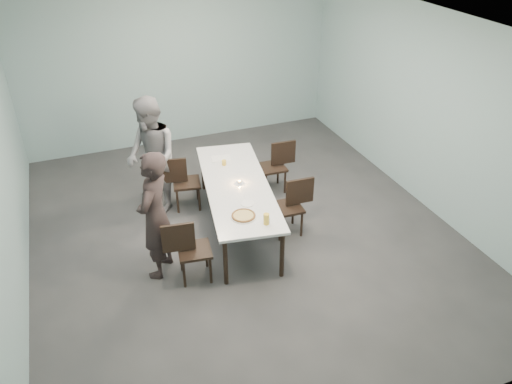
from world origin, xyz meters
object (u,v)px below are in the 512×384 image
object	(u,v)px
side_plate	(247,204)
water_tumbler	(267,220)
chair_far_right	(277,163)
chair_far_left	(181,179)
pizza	(243,216)
chair_near_right	(292,202)
chair_near_left	(188,247)
amber_tumbler	(224,163)
diner_near	(155,216)
table	(237,188)
beer_glass	(266,219)
diner_far	(152,156)
tealight	(240,182)

from	to	relation	value
side_plate	water_tumbler	xyz separation A→B (m)	(0.07, -0.51, 0.04)
chair_far_right	side_plate	world-z (taller)	chair_far_right
chair_far_left	side_plate	xyz separation A→B (m)	(0.59, -1.40, 0.25)
pizza	water_tumbler	xyz separation A→B (m)	(0.23, -0.24, 0.03)
chair_far_left	chair_near_right	world-z (taller)	same
chair_near_left	amber_tumbler	world-z (taller)	chair_near_left
chair_near_left	diner_near	distance (m)	0.57
chair_near_right	side_plate	size ratio (longest dim) A/B	4.83
pizza	diner_near	bearing A→B (deg)	167.51
pizza	amber_tumbler	world-z (taller)	amber_tumbler
pizza	water_tumbler	world-z (taller)	water_tumbler
table	beer_glass	distance (m)	1.08
diner_far	beer_glass	world-z (taller)	diner_far
chair_near_right	pizza	world-z (taller)	chair_near_right
pizza	side_plate	world-z (taller)	pizza
amber_tumbler	side_plate	bearing A→B (deg)	-92.45
chair_far_left	diner_far	world-z (taller)	diner_far
diner_far	pizza	size ratio (longest dim) A/B	5.41
chair_far_left	pizza	distance (m)	1.75
chair_far_left	amber_tumbler	size ratio (longest dim) A/B	10.88
diner_near	side_plate	distance (m)	1.26
chair_far_right	amber_tumbler	distance (m)	1.04
diner_far	water_tumbler	xyz separation A→B (m)	(1.05, -2.04, -0.13)
beer_glass	diner_far	bearing A→B (deg)	116.88
pizza	amber_tumbler	bearing A→B (deg)	81.82
diner_near	water_tumbler	bearing A→B (deg)	103.02
table	diner_near	xyz separation A→B (m)	(-1.29, -0.58, 0.19)
chair_far_right	beer_glass	distance (m)	2.15
pizza	tealight	bearing A→B (deg)	73.80
tealight	chair_far_right	bearing A→B (deg)	40.71
tealight	pizza	bearing A→B (deg)	-106.20
side_plate	water_tumbler	size ratio (longest dim) A/B	2.00
chair_far_right	water_tumbler	world-z (taller)	chair_far_right
chair_far_left	tealight	world-z (taller)	chair_far_left
chair_far_left	diner_near	world-z (taller)	diner_near
diner_near	tealight	distance (m)	1.46
diner_far	beer_glass	distance (m)	2.31
water_tumbler	tealight	bearing A→B (deg)	89.41
chair_far_left	side_plate	bearing A→B (deg)	-56.78
chair_far_left	beer_glass	world-z (taller)	beer_glass
tealight	side_plate	bearing A→B (deg)	-98.52
diner_near	pizza	world-z (taller)	diner_near
table	amber_tumbler	size ratio (longest dim) A/B	33.90
chair_near_left	side_plate	bearing A→B (deg)	26.23
chair_near_left	water_tumbler	size ratio (longest dim) A/B	9.67
chair_near_right	chair_far_right	bearing A→B (deg)	-99.80
amber_tumbler	diner_near	bearing A→B (deg)	-137.30
table	water_tumbler	distance (m)	1.06
chair_far_left	diner_near	bearing A→B (deg)	-104.44
table	chair_near_left	bearing A→B (deg)	-138.46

